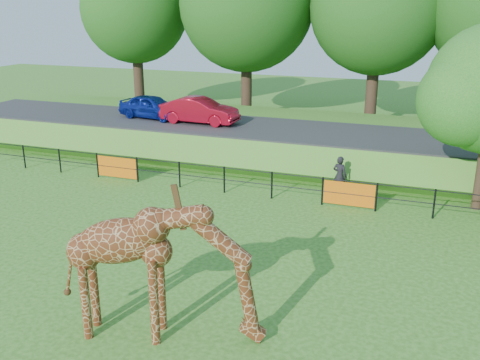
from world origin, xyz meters
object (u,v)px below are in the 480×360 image
Objects in this scene: giraffe at (163,272)px; car_red at (200,110)px; visitor at (340,176)px; car_blue at (152,107)px.

car_red is (-6.04, 15.45, 0.44)m from giraffe.
visitor is (2.02, 11.00, -0.85)m from giraffe.
car_red is at bearing -86.66° from car_blue.
car_red is 9.30m from visitor.
visitor is (10.99, -4.72, -1.26)m from car_blue.
car_blue is 2.33× the size of visitor.
giraffe is 1.14× the size of car_red.
giraffe reaches higher than car_red.
car_blue is at bearing -6.80° from visitor.
giraffe is 16.60m from car_red.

